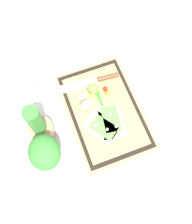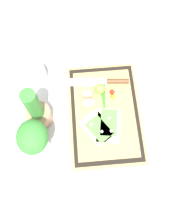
{
  "view_description": "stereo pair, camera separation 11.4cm",
  "coord_description": "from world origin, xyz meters",
  "px_view_note": "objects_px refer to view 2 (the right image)",
  "views": [
    {
      "loc": [
        -0.39,
        0.19,
        1.09
      ],
      "look_at": [
        0.0,
        0.04,
        0.03
      ],
      "focal_mm": 42.0,
      "sensor_mm": 36.0,
      "label": 1
    },
    {
      "loc": [
        -0.41,
        0.08,
        1.09
      ],
      "look_at": [
        0.0,
        0.04,
        0.03
      ],
      "focal_mm": 42.0,
      "sensor_mm": 36.0,
      "label": 2
    }
  ],
  "objects_px": {
    "egg_brown": "(87,94)",
    "lime": "(100,89)",
    "pizza_slice_far": "(98,128)",
    "cherry_tomato_yellow": "(113,97)",
    "herb_glass": "(34,139)",
    "egg_pink": "(89,103)",
    "cherry_tomato_red": "(112,92)",
    "sauce_jar": "(37,74)",
    "herb_pot": "(37,112)",
    "pizza_slice_near": "(109,125)",
    "knife": "(107,82)"
  },
  "relations": [
    {
      "from": "sauce_jar",
      "to": "herb_glass",
      "type": "bearing_deg",
      "value": -178.44
    },
    {
      "from": "egg_brown",
      "to": "lime",
      "type": "height_order",
      "value": "lime"
    },
    {
      "from": "lime",
      "to": "cherry_tomato_red",
      "type": "xyz_separation_m",
      "value": [
        -0.01,
        -0.05,
        -0.01
      ]
    },
    {
      "from": "lime",
      "to": "sauce_jar",
      "type": "relative_size",
      "value": 0.55
    },
    {
      "from": "egg_brown",
      "to": "cherry_tomato_yellow",
      "type": "xyz_separation_m",
      "value": [
        -0.02,
        -0.11,
        -0.01
      ]
    },
    {
      "from": "pizza_slice_near",
      "to": "egg_pink",
      "type": "xyz_separation_m",
      "value": [
        0.1,
        0.08,
        0.02
      ]
    },
    {
      "from": "egg_brown",
      "to": "egg_pink",
      "type": "distance_m",
      "value": 0.05
    },
    {
      "from": "herb_pot",
      "to": "sauce_jar",
      "type": "relative_size",
      "value": 2.79
    },
    {
      "from": "lime",
      "to": "herb_glass",
      "type": "distance_m",
      "value": 0.37
    },
    {
      "from": "herb_glass",
      "to": "cherry_tomato_red",
      "type": "bearing_deg",
      "value": -56.12
    },
    {
      "from": "pizza_slice_far",
      "to": "herb_glass",
      "type": "xyz_separation_m",
      "value": [
        -0.06,
        0.25,
        0.11
      ]
    },
    {
      "from": "cherry_tomato_red",
      "to": "sauce_jar",
      "type": "height_order",
      "value": "sauce_jar"
    },
    {
      "from": "lime",
      "to": "cherry_tomato_yellow",
      "type": "height_order",
      "value": "lime"
    },
    {
      "from": "pizza_slice_near",
      "to": "sauce_jar",
      "type": "height_order",
      "value": "sauce_jar"
    },
    {
      "from": "lime",
      "to": "cherry_tomato_yellow",
      "type": "bearing_deg",
      "value": -122.91
    },
    {
      "from": "egg_pink",
      "to": "pizza_slice_near",
      "type": "bearing_deg",
      "value": -143.04
    },
    {
      "from": "pizza_slice_near",
      "to": "lime",
      "type": "height_order",
      "value": "lime"
    },
    {
      "from": "knife",
      "to": "cherry_tomato_red",
      "type": "xyz_separation_m",
      "value": [
        -0.06,
        -0.02,
        0.0
      ]
    },
    {
      "from": "egg_pink",
      "to": "sauce_jar",
      "type": "relative_size",
      "value": 0.63
    },
    {
      "from": "herb_pot",
      "to": "herb_glass",
      "type": "relative_size",
      "value": 1.18
    },
    {
      "from": "herb_pot",
      "to": "sauce_jar",
      "type": "height_order",
      "value": "herb_pot"
    },
    {
      "from": "cherry_tomato_red",
      "to": "knife",
      "type": "bearing_deg",
      "value": 17.72
    },
    {
      "from": "cherry_tomato_yellow",
      "to": "sauce_jar",
      "type": "bearing_deg",
      "value": 68.04
    },
    {
      "from": "lime",
      "to": "herb_glass",
      "type": "height_order",
      "value": "herb_glass"
    },
    {
      "from": "lime",
      "to": "cherry_tomato_yellow",
      "type": "relative_size",
      "value": 2.5
    },
    {
      "from": "egg_brown",
      "to": "herb_glass",
      "type": "bearing_deg",
      "value": 135.25
    },
    {
      "from": "egg_brown",
      "to": "lime",
      "type": "bearing_deg",
      "value": -73.91
    },
    {
      "from": "lime",
      "to": "herb_pot",
      "type": "bearing_deg",
      "value": 111.84
    },
    {
      "from": "pizza_slice_near",
      "to": "sauce_jar",
      "type": "distance_m",
      "value": 0.41
    },
    {
      "from": "cherry_tomato_yellow",
      "to": "herb_glass",
      "type": "xyz_separation_m",
      "value": [
        -0.2,
        0.33,
        0.1
      ]
    },
    {
      "from": "pizza_slice_near",
      "to": "pizza_slice_far",
      "type": "xyz_separation_m",
      "value": [
        -0.01,
        0.05,
        0.0
      ]
    },
    {
      "from": "herb_glass",
      "to": "sauce_jar",
      "type": "bearing_deg",
      "value": 1.56
    },
    {
      "from": "cherry_tomato_yellow",
      "to": "lime",
      "type": "bearing_deg",
      "value": 57.09
    },
    {
      "from": "pizza_slice_far",
      "to": "herb_glass",
      "type": "bearing_deg",
      "value": 103.2
    },
    {
      "from": "pizza_slice_near",
      "to": "egg_brown",
      "type": "relative_size",
      "value": 2.96
    },
    {
      "from": "egg_brown",
      "to": "cherry_tomato_red",
      "type": "xyz_separation_m",
      "value": [
        0.0,
        -0.11,
        -0.01
      ]
    },
    {
      "from": "lime",
      "to": "sauce_jar",
      "type": "bearing_deg",
      "value": 70.47
    },
    {
      "from": "egg_pink",
      "to": "sauce_jar",
      "type": "bearing_deg",
      "value": 54.66
    },
    {
      "from": "egg_pink",
      "to": "cherry_tomato_red",
      "type": "bearing_deg",
      "value": -66.26
    },
    {
      "from": "cherry_tomato_red",
      "to": "herb_glass",
      "type": "relative_size",
      "value": 0.1
    },
    {
      "from": "pizza_slice_far",
      "to": "lime",
      "type": "bearing_deg",
      "value": -7.99
    },
    {
      "from": "cherry_tomato_yellow",
      "to": "herb_glass",
      "type": "relative_size",
      "value": 0.09
    },
    {
      "from": "egg_pink",
      "to": "herb_pot",
      "type": "bearing_deg",
      "value": 102.18
    },
    {
      "from": "knife",
      "to": "lime",
      "type": "relative_size",
      "value": 6.09
    },
    {
      "from": "knife",
      "to": "egg_pink",
      "type": "bearing_deg",
      "value": 139.23
    },
    {
      "from": "pizza_slice_far",
      "to": "sauce_jar",
      "type": "bearing_deg",
      "value": 43.04
    },
    {
      "from": "lime",
      "to": "herb_glass",
      "type": "bearing_deg",
      "value": 130.59
    },
    {
      "from": "pizza_slice_far",
      "to": "cherry_tomato_yellow",
      "type": "xyz_separation_m",
      "value": [
        0.14,
        -0.08,
        0.0
      ]
    },
    {
      "from": "herb_pot",
      "to": "pizza_slice_far",
      "type": "bearing_deg",
      "value": -105.24
    },
    {
      "from": "pizza_slice_near",
      "to": "herb_glass",
      "type": "bearing_deg",
      "value": 102.92
    }
  ]
}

